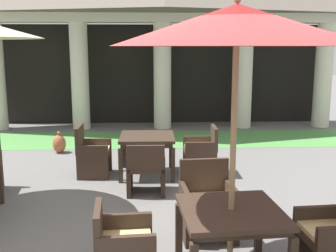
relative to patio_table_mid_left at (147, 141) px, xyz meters
name	(u,v)px	position (x,y,z in m)	size (l,w,h in m)	color
background_pavilion	(162,10)	(0.41, 4.48, 2.62)	(10.30, 2.76, 4.25)	beige
lawn_strip	(165,139)	(0.41, 2.86, -0.61)	(12.10, 1.95, 0.01)	#519347
patio_table_mid_left	(147,141)	(0.00, 0.00, 0.00)	(0.96, 0.96, 0.71)	#38281E
patio_chair_mid_left_south	(146,169)	(-0.01, -0.97, -0.22)	(0.59, 0.58, 0.82)	#38281E
patio_chair_mid_left_west	(92,153)	(-0.98, 0.01, -0.22)	(0.56, 0.62, 0.90)	#38281E
patio_chair_mid_left_east	(202,152)	(0.97, -0.01, -0.21)	(0.57, 0.57, 0.87)	#38281E
patio_table_mid_right	(231,219)	(0.81, -3.50, 0.04)	(1.00, 1.00, 0.75)	#38281E
patio_umbrella_mid_right	(237,28)	(0.81, -3.50, 1.79)	(2.20, 2.20, 2.67)	#2D2D2D
patio_chair_mid_right_north	(207,203)	(0.73, -2.46, -0.21)	(0.67, 0.63, 0.90)	#38281E
patio_chair_mid_right_west	(122,250)	(-0.22, -3.57, -0.22)	(0.58, 0.58, 0.83)	#38281E
patio_chair_mid_right_east	(332,238)	(1.83, -3.42, -0.22)	(0.56, 0.59, 0.82)	#38281E
terracotta_urn	(59,144)	(-1.91, 1.64, -0.42)	(0.28, 0.28, 0.48)	#9E5633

